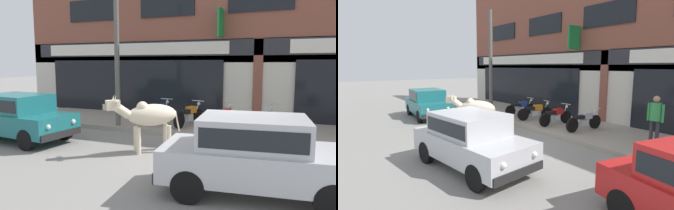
# 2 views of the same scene
# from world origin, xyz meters

# --- Properties ---
(ground_plane) EXTENTS (90.00, 90.00, 0.00)m
(ground_plane) POSITION_xyz_m (0.00, 0.00, 0.00)
(ground_plane) COLOR gray
(sidewalk) EXTENTS (19.00, 3.49, 0.16)m
(sidewalk) POSITION_xyz_m (0.00, 3.94, 0.08)
(sidewalk) COLOR gray
(sidewalk) RESTS_ON ground
(shop_building) EXTENTS (23.00, 1.40, 8.18)m
(shop_building) POSITION_xyz_m (-0.00, 5.94, 3.87)
(shop_building) COLOR brown
(shop_building) RESTS_ON ground
(cow) EXTENTS (1.69, 1.66, 1.61)m
(cow) POSITION_xyz_m (-2.11, 0.21, 1.01)
(cow) COLOR beige
(cow) RESTS_ON ground
(car_0) EXTENTS (3.75, 2.03, 1.46)m
(car_0) POSITION_xyz_m (1.00, -1.66, 0.81)
(car_0) COLOR black
(car_0) RESTS_ON ground
(car_2) EXTENTS (3.71, 1.87, 1.46)m
(car_2) POSITION_xyz_m (-6.44, -0.19, 0.81)
(car_2) COLOR black
(car_2) RESTS_ON ground
(motorcycle_0) EXTENTS (0.52, 1.81, 0.88)m
(motorcycle_0) POSITION_xyz_m (-3.33, 3.56, 0.55)
(motorcycle_0) COLOR black
(motorcycle_0) RESTS_ON sidewalk
(motorcycle_1) EXTENTS (0.68, 1.78, 0.88)m
(motorcycle_1) POSITION_xyz_m (-2.08, 3.42, 0.55)
(motorcycle_1) COLOR black
(motorcycle_1) RESTS_ON sidewalk
(motorcycle_2) EXTENTS (0.52, 1.81, 0.88)m
(motorcycle_2) POSITION_xyz_m (-0.73, 3.39, 0.55)
(motorcycle_2) COLOR black
(motorcycle_2) RESTS_ON sidewalk
(motorcycle_3) EXTENTS (0.52, 1.81, 0.88)m
(motorcycle_3) POSITION_xyz_m (0.62, 3.55, 0.55)
(motorcycle_3) COLOR black
(motorcycle_3) RESTS_ON sidewalk
(pedestrian) EXTENTS (0.50, 0.32, 1.60)m
(pedestrian) POSITION_xyz_m (3.19, 3.67, 1.14)
(pedestrian) COLOR #2D2D33
(pedestrian) RESTS_ON sidewalk
(utility_pole) EXTENTS (0.18, 0.18, 5.28)m
(utility_pole) POSITION_xyz_m (-4.50, 2.50, 2.80)
(utility_pole) COLOR #595651
(utility_pole) RESTS_ON sidewalk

